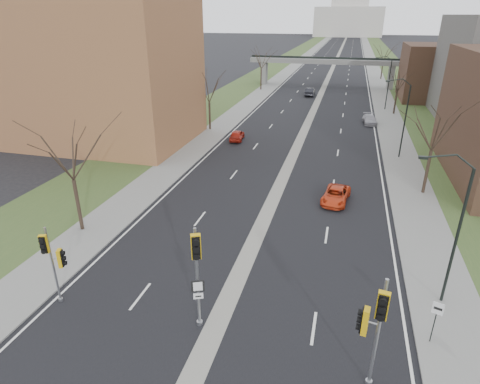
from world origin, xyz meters
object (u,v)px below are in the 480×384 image
at_px(signal_pole_median, 197,263).
at_px(car_right_mid, 370,120).
at_px(car_left_far, 310,92).
at_px(car_right_near, 336,195).
at_px(signal_pole_right, 374,320).
at_px(speed_limit_sign, 436,315).
at_px(car_left_near, 237,135).
at_px(signal_pole_left, 53,256).

bearing_deg(signal_pole_median, car_right_mid, 54.54).
xyz_separation_m(car_left_far, car_right_near, (7.34, -49.83, -0.16)).
height_order(signal_pole_right, car_right_mid, signal_pole_right).
bearing_deg(car_left_far, speed_limit_sign, 101.01).
bearing_deg(car_left_far, signal_pole_median, 91.14).
height_order(car_left_near, car_right_mid, car_left_near).
height_order(signal_pole_median, car_right_mid, signal_pole_median).
height_order(car_left_far, car_right_near, car_left_far).
distance_m(signal_pole_left, speed_limit_sign, 19.82).
xyz_separation_m(signal_pole_median, car_right_mid, (9.70, 46.95, -3.40)).
bearing_deg(speed_limit_sign, car_left_near, 138.50).
xyz_separation_m(speed_limit_sign, car_right_mid, (-1.71, 44.94, -1.12)).
distance_m(speed_limit_sign, car_left_near, 36.72).
xyz_separation_m(signal_pole_median, car_left_far, (-1.26, 67.53, -3.27)).
height_order(signal_pole_median, car_left_far, signal_pole_median).
xyz_separation_m(car_left_near, car_left_far, (5.97, 33.89, 0.11)).
bearing_deg(car_left_near, car_right_mid, -147.88).
distance_m(car_left_near, car_right_near, 20.76).
height_order(speed_limit_sign, car_right_mid, speed_limit_sign).
height_order(signal_pole_left, signal_pole_median, signal_pole_median).
bearing_deg(car_left_near, car_left_far, -106.05).
relative_size(car_left_near, car_right_mid, 0.89).
bearing_deg(car_right_near, car_left_far, 106.00).
height_order(signal_pole_median, car_left_near, signal_pole_median).
bearing_deg(car_right_near, car_right_mid, 90.56).
distance_m(signal_pole_right, car_right_mid, 48.53).
bearing_deg(car_left_near, car_right_near, 123.79).
xyz_separation_m(signal_pole_median, car_right_near, (6.07, 17.70, -3.43)).
height_order(signal_pole_left, car_right_near, signal_pole_left).
bearing_deg(car_right_mid, car_left_near, -147.57).
xyz_separation_m(signal_pole_right, speed_limit_sign, (3.23, 3.47, -1.92)).
distance_m(signal_pole_median, car_left_far, 67.62).
xyz_separation_m(car_left_near, car_right_near, (13.31, -15.94, -0.06)).
xyz_separation_m(speed_limit_sign, car_left_far, (-12.67, 65.52, -0.99)).
relative_size(signal_pole_median, speed_limit_sign, 2.43).
bearing_deg(speed_limit_sign, car_left_far, 118.93).
distance_m(speed_limit_sign, car_right_near, 16.61).
height_order(signal_pole_right, car_right_near, signal_pole_right).
height_order(signal_pole_left, car_left_near, signal_pole_left).
distance_m(signal_pole_left, car_right_near, 22.96).
distance_m(signal_pole_left, car_left_far, 68.00).
xyz_separation_m(signal_pole_left, signal_pole_right, (16.42, -1.39, 0.54)).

